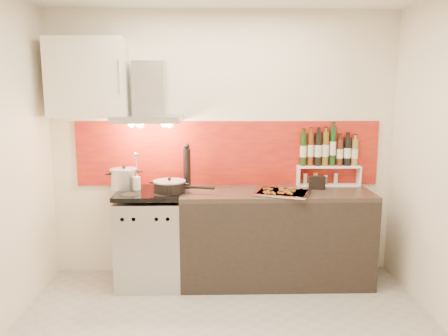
{
  "coord_description": "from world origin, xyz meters",
  "views": [
    {
      "loc": [
        -0.09,
        -2.91,
        1.83
      ],
      "look_at": [
        0.0,
        0.95,
        1.15
      ],
      "focal_mm": 35.0,
      "sensor_mm": 36.0,
      "label": 1
    }
  ],
  "objects_px": {
    "saute_pan": "(170,186)",
    "baking_tray": "(282,192)",
    "stock_pot": "(124,179)",
    "range_stove": "(151,239)",
    "counter": "(275,236)",
    "pepper_mill": "(187,167)"
  },
  "relations": [
    {
      "from": "counter",
      "to": "baking_tray",
      "type": "distance_m",
      "value": 0.48
    },
    {
      "from": "saute_pan",
      "to": "range_stove",
      "type": "bearing_deg",
      "value": 168.61
    },
    {
      "from": "range_stove",
      "to": "stock_pot",
      "type": "relative_size",
      "value": 3.43
    },
    {
      "from": "stock_pot",
      "to": "baking_tray",
      "type": "bearing_deg",
      "value": -8.5
    },
    {
      "from": "pepper_mill",
      "to": "stock_pot",
      "type": "bearing_deg",
      "value": -176.92
    },
    {
      "from": "baking_tray",
      "to": "range_stove",
      "type": "bearing_deg",
      "value": 174.56
    },
    {
      "from": "range_stove",
      "to": "pepper_mill",
      "type": "bearing_deg",
      "value": 21.32
    },
    {
      "from": "range_stove",
      "to": "saute_pan",
      "type": "height_order",
      "value": "saute_pan"
    },
    {
      "from": "saute_pan",
      "to": "pepper_mill",
      "type": "xyz_separation_m",
      "value": [
        0.15,
        0.18,
        0.15
      ]
    },
    {
      "from": "range_stove",
      "to": "baking_tray",
      "type": "bearing_deg",
      "value": -5.44
    },
    {
      "from": "counter",
      "to": "saute_pan",
      "type": "relative_size",
      "value": 3.14
    },
    {
      "from": "range_stove",
      "to": "baking_tray",
      "type": "xyz_separation_m",
      "value": [
        1.24,
        -0.12,
        0.47
      ]
    },
    {
      "from": "pepper_mill",
      "to": "baking_tray",
      "type": "distance_m",
      "value": 0.94
    },
    {
      "from": "stock_pot",
      "to": "saute_pan",
      "type": "xyz_separation_m",
      "value": [
        0.45,
        -0.15,
        -0.04
      ]
    },
    {
      "from": "stock_pot",
      "to": "baking_tray",
      "type": "distance_m",
      "value": 1.5
    },
    {
      "from": "counter",
      "to": "stock_pot",
      "type": "bearing_deg",
      "value": 176.07
    },
    {
      "from": "saute_pan",
      "to": "baking_tray",
      "type": "distance_m",
      "value": 1.04
    },
    {
      "from": "counter",
      "to": "stock_pot",
      "type": "height_order",
      "value": "stock_pot"
    },
    {
      "from": "pepper_mill",
      "to": "baking_tray",
      "type": "height_order",
      "value": "pepper_mill"
    },
    {
      "from": "counter",
      "to": "stock_pot",
      "type": "xyz_separation_m",
      "value": [
        -1.45,
        0.1,
        0.56
      ]
    },
    {
      "from": "pepper_mill",
      "to": "baking_tray",
      "type": "relative_size",
      "value": 0.75
    },
    {
      "from": "range_stove",
      "to": "pepper_mill",
      "type": "xyz_separation_m",
      "value": [
        0.35,
        0.14,
        0.67
      ]
    }
  ]
}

